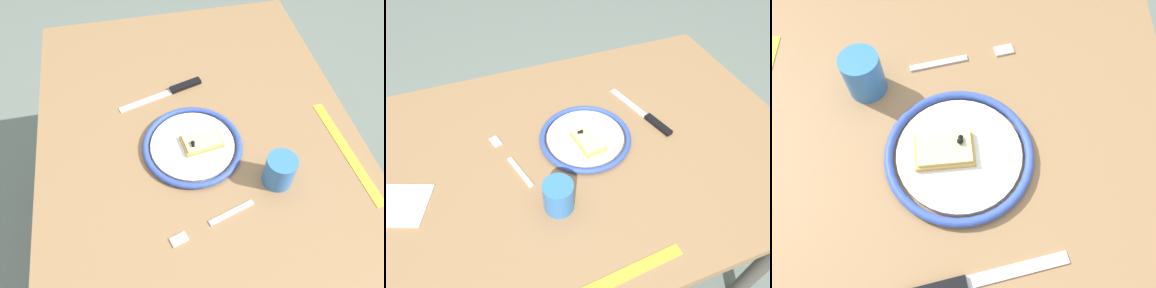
{
  "view_description": "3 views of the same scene",
  "coord_description": "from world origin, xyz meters",
  "views": [
    {
      "loc": [
        -0.52,
        0.13,
        1.45
      ],
      "look_at": [
        -0.01,
        0.03,
        0.75
      ],
      "focal_mm": 34.68,
      "sensor_mm": 36.0,
      "label": 1
    },
    {
      "loc": [
        -0.23,
        -0.54,
        1.37
      ],
      "look_at": [
        -0.03,
        -0.0,
        0.74
      ],
      "focal_mm": 30.98,
      "sensor_mm": 36.0,
      "label": 2
    },
    {
      "loc": [
        0.26,
        0.04,
        1.26
      ],
      "look_at": [
        -0.01,
        0.03,
        0.74
      ],
      "focal_mm": 34.25,
      "sensor_mm": 36.0,
      "label": 3
    }
  ],
  "objects": [
    {
      "name": "fork",
      "position": [
        -0.2,
        0.02,
        0.72
      ],
      "size": [
        0.07,
        0.2,
        0.0
      ],
      "color": "silver",
      "rests_on": "dining_table"
    },
    {
      "name": "napkin",
      "position": [
        -0.47,
        -0.02,
        0.72
      ],
      "size": [
        0.15,
        0.15,
        0.0
      ],
      "primitive_type": "cube",
      "rotation": [
        0.0,
        0.0,
        -0.37
      ],
      "color": "white",
      "rests_on": "dining_table"
    },
    {
      "name": "pizza_slice_near",
      "position": [
        -0.0,
        0.0,
        0.74
      ],
      "size": [
        0.07,
        0.1,
        0.03
      ],
      "color": "tan",
      "rests_on": "plate"
    },
    {
      "name": "cup",
      "position": [
        -0.13,
        -0.15,
        0.76
      ],
      "size": [
        0.07,
        0.07,
        0.08
      ],
      "primitive_type": "cylinder",
      "color": "#3372BF",
      "rests_on": "dining_table"
    },
    {
      "name": "dining_table",
      "position": [
        0.0,
        0.0,
        0.63
      ],
      "size": [
        1.12,
        0.8,
        0.72
      ],
      "color": "#936D47",
      "rests_on": "ground_plane"
    },
    {
      "name": "ground_plane",
      "position": [
        0.0,
        0.0,
        0.0
      ],
      "size": [
        6.0,
        6.0,
        0.0
      ],
      "primitive_type": "plane",
      "color": "slate"
    },
    {
      "name": "plate",
      "position": [
        -0.0,
        0.02,
        0.73
      ],
      "size": [
        0.24,
        0.24,
        0.02
      ],
      "color": "white",
      "rests_on": "dining_table"
    },
    {
      "name": "knife",
      "position": [
        0.2,
        0.03,
        0.72
      ],
      "size": [
        0.08,
        0.24,
        0.01
      ],
      "color": "silver",
      "rests_on": "dining_table"
    },
    {
      "name": "measuring_tape",
      "position": [
        -0.09,
        -0.34,
        0.72
      ],
      "size": [
        0.31,
        0.04,
        0.0
      ],
      "primitive_type": "cube",
      "rotation": [
        0.0,
        0.0,
        0.07
      ],
      "color": "yellow",
      "rests_on": "dining_table"
    }
  ]
}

